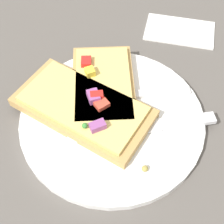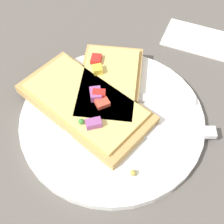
% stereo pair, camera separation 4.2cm
% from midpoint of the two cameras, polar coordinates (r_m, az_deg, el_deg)
% --- Properties ---
extents(ground_plane, '(4.00, 4.00, 0.00)m').
position_cam_midpoint_polar(ground_plane, '(0.44, 2.74, -1.86)').
color(ground_plane, '#56514C').
extents(plate, '(0.25, 0.25, 0.01)m').
position_cam_midpoint_polar(plate, '(0.43, 2.77, -1.42)').
color(plate, white).
rests_on(plate, ground).
extents(fork, '(0.19, 0.08, 0.01)m').
position_cam_midpoint_polar(fork, '(0.45, 3.78, 2.64)').
color(fork, silver).
rests_on(fork, plate).
extents(knife, '(0.19, 0.09, 0.01)m').
position_cam_midpoint_polar(knife, '(0.42, 10.18, -3.75)').
color(knife, silver).
rests_on(knife, plate).
extents(pizza_slice_main, '(0.21, 0.15, 0.03)m').
position_cam_midpoint_polar(pizza_slice_main, '(0.43, -2.21, 1.41)').
color(pizza_slice_main, tan).
rests_on(pizza_slice_main, plate).
extents(pizza_slice_corner, '(0.13, 0.17, 0.03)m').
position_cam_midpoint_polar(pizza_slice_corner, '(0.45, 2.06, 4.81)').
color(pizza_slice_corner, tan).
rests_on(pizza_slice_corner, plate).
extents(crumb_scatter, '(0.11, 0.12, 0.01)m').
position_cam_midpoint_polar(crumb_scatter, '(0.43, 2.65, 0.09)').
color(crumb_scatter, '#A29146').
rests_on(crumb_scatter, plate).
extents(napkin, '(0.12, 0.07, 0.01)m').
position_cam_midpoint_polar(napkin, '(0.57, 17.78, 12.47)').
color(napkin, white).
rests_on(napkin, ground).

